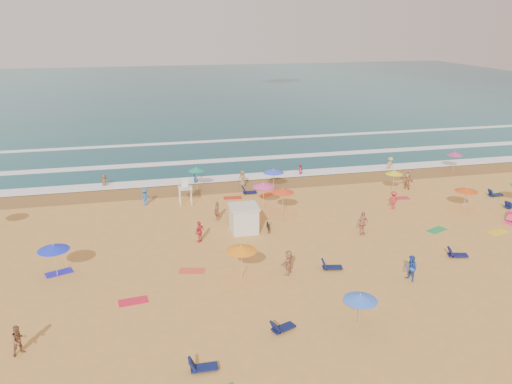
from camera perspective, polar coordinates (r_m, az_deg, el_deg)
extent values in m
plane|color=gold|center=(38.64, 0.85, -5.03)|extent=(220.00, 220.00, 0.00)
cube|color=#0C4756|center=(119.61, -8.87, 11.27)|extent=(220.00, 140.00, 0.18)
plane|color=olive|center=(50.06, -2.53, 0.69)|extent=(220.00, 220.00, 0.00)
cube|color=white|center=(52.38, -3.02, 1.63)|extent=(200.00, 2.20, 0.05)
cube|color=white|center=(59.01, -4.20, 3.61)|extent=(200.00, 1.60, 0.05)
cube|color=white|center=(68.61, -5.50, 5.77)|extent=(200.00, 1.20, 0.05)
cube|color=silver|center=(39.10, -1.39, -3.14)|extent=(2.00, 2.00, 2.00)
cube|color=silver|center=(38.71, -1.41, -1.69)|extent=(2.20, 2.20, 0.12)
imported|color=black|center=(39.45, 1.41, -3.86)|extent=(0.75, 1.62, 0.82)
cone|color=#129568|center=(48.35, -6.84, 2.62)|extent=(1.57, 1.57, 0.35)
cone|color=yellow|center=(49.00, 15.54, 2.19)|extent=(1.62, 1.62, 0.35)
cone|color=#D62F7E|center=(58.91, 21.80, 4.09)|extent=(1.71, 1.71, 0.35)
cone|color=#F53D19|center=(41.98, 3.10, 0.16)|extent=(1.88, 1.88, 0.35)
cone|color=#366FF7|center=(27.53, 11.85, -11.69)|extent=(1.85, 1.85, 0.35)
cone|color=#FF38A8|center=(43.15, 0.87, 0.83)|extent=(1.92, 1.92, 0.35)
cone|color=#DC4D12|center=(46.62, 22.92, 0.28)|extent=(1.93, 1.93, 0.35)
cone|color=#1C2FF2|center=(34.49, -22.15, -5.89)|extent=(2.00, 2.00, 0.35)
cone|color=orange|center=(31.59, -1.70, -6.44)|extent=(2.01, 2.01, 0.35)
cone|color=#364CF3|center=(48.45, 2.02, 2.44)|extent=(2.05, 2.05, 0.35)
cube|color=#0F184B|center=(25.19, -5.93, -19.33)|extent=(1.31, 0.58, 0.34)
cube|color=#0E1746|center=(33.99, 8.73, -8.50)|extent=(1.38, 0.79, 0.34)
cube|color=#0D1645|center=(27.70, 3.15, -15.24)|extent=(1.41, 0.99, 0.34)
cube|color=#101352|center=(38.00, 22.08, -6.68)|extent=(1.40, 0.86, 0.34)
cube|color=#101850|center=(49.64, 27.13, -1.44)|extent=(1.41, 1.00, 0.34)
cube|color=#0F1F4D|center=(52.21, 25.69, -0.27)|extent=(1.31, 0.59, 0.34)
cube|color=#0E1148|center=(47.73, -0.71, -0.02)|extent=(1.30, 0.56, 0.34)
cube|color=red|center=(31.07, -13.86, -12.03)|extent=(1.79, 1.05, 0.03)
cube|color=#2720CB|center=(35.71, -21.58, -8.58)|extent=(1.89, 1.39, 0.03)
cube|color=#F1531A|center=(47.50, 1.21, -0.31)|extent=(1.89, 1.65, 0.03)
cube|color=#DD4E34|center=(33.75, -7.34, -8.94)|extent=(1.86, 1.24, 0.03)
cube|color=red|center=(46.73, -2.68, -0.66)|extent=(1.77, 1.00, 0.03)
cube|color=#238F46|center=(42.14, 19.95, -4.11)|extent=(1.90, 1.44, 0.03)
cube|color=yellow|center=(43.60, 25.92, -4.15)|extent=(1.84, 1.19, 0.03)
cube|color=#C72E3B|center=(48.50, 16.14, -0.68)|extent=(1.77, 1.00, 0.03)
imported|color=tan|center=(57.09, 15.09, 3.01)|extent=(1.31, 1.07, 1.76)
imported|color=#B87B55|center=(51.13, 16.90, 1.26)|extent=(1.07, 1.67, 1.72)
imported|color=#274FB6|center=(33.44, 17.32, -8.35)|extent=(0.87, 0.99, 1.73)
imported|color=brown|center=(28.24, -25.47, -15.04)|extent=(0.99, 0.94, 1.60)
imported|color=tan|center=(32.84, 3.71, -8.03)|extent=(1.37, 1.51, 1.67)
imported|color=#DF376A|center=(53.72, 5.01, 2.50)|extent=(0.95, 0.91, 1.55)
imported|color=brown|center=(41.46, -4.48, -2.19)|extent=(0.62, 0.69, 1.57)
imported|color=olive|center=(49.84, -1.55, 1.56)|extent=(0.92, 0.85, 1.58)
imported|color=red|center=(45.41, 15.42, -0.89)|extent=(1.19, 0.94, 1.61)
imported|color=#21589D|center=(51.00, -6.94, 1.71)|extent=(0.78, 0.81, 1.87)
imported|color=#265EB2|center=(45.76, -12.58, -0.55)|extent=(1.12, 0.87, 1.54)
imported|color=#E43948|center=(37.54, -6.46, -4.51)|extent=(0.97, 0.98, 1.67)
imported|color=tan|center=(39.42, 12.06, -3.51)|extent=(1.17, 0.73, 1.85)
imported|color=brown|center=(51.95, -16.94, 1.13)|extent=(0.88, 0.85, 1.52)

